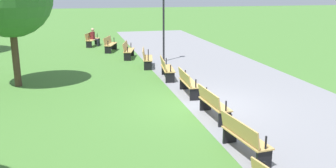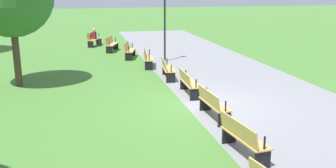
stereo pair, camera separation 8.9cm
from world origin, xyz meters
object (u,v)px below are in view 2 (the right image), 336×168
at_px(bench_0, 94,39).
at_px(bench_4, 167,68).
at_px(bench_5, 188,82).
at_px(bench_6, 213,103).
at_px(bench_2, 129,50).
at_px(bench_7, 243,137).
at_px(bench_1, 111,44).
at_px(bench_3, 147,58).
at_px(person_seated, 96,36).
at_px(lamp_post, 165,7).

bearing_deg(bench_0, bench_4, 38.61).
bearing_deg(bench_5, bench_0, -165.01).
height_order(bench_4, bench_6, same).
relative_size(bench_2, bench_7, 1.01).
bearing_deg(bench_1, bench_6, 27.89).
bearing_deg(bench_3, bench_6, 15.02).
distance_m(bench_0, bench_1, 2.61).
distance_m(bench_6, person_seated, 15.48).
distance_m(bench_0, bench_6, 15.55).
height_order(bench_1, bench_3, same).
relative_size(bench_3, person_seated, 1.40).
bearing_deg(person_seated, bench_0, -83.82).
xyz_separation_m(bench_2, person_seated, (-4.88, -1.59, 0.17)).
bearing_deg(bench_5, person_seated, -165.56).
xyz_separation_m(bench_1, bench_7, (15.45, 1.74, 0.00)).
distance_m(bench_5, bench_7, 5.22).
distance_m(bench_3, lamp_post, 2.91).
xyz_separation_m(bench_1, bench_4, (7.63, 1.74, 0.00)).
height_order(bench_1, bench_6, same).
xyz_separation_m(bench_2, lamp_post, (1.29, 1.74, 2.36)).
height_order(bench_2, person_seated, person_seated).
bearing_deg(bench_1, bench_2, 36.45).
bearing_deg(bench_1, bench_7, 25.75).
xyz_separation_m(bench_2, bench_3, (2.55, 0.58, 0.00)).
bearing_deg(bench_0, lamp_post, 52.72).
distance_m(bench_2, bench_6, 10.41).
bearing_deg(bench_4, bench_5, 10.72).
height_order(bench_6, lamp_post, lamp_post).
bearing_deg(bench_5, bench_6, 2.15).
bearing_deg(bench_3, bench_2, -156.42).
bearing_deg(lamp_post, bench_3, -42.55).
relative_size(bench_1, bench_4, 1.01).
relative_size(bench_5, bench_7, 0.98).
bearing_deg(bench_7, lamp_post, 169.80).
height_order(bench_4, bench_7, same).
distance_m(bench_0, bench_7, 18.08).
xyz_separation_m(bench_0, person_seated, (0.04, 0.14, 0.17)).
relative_size(bench_0, bench_2, 0.99).
distance_m(bench_3, bench_4, 2.61).
xyz_separation_m(bench_3, bench_6, (7.80, 0.58, 0.00)).
distance_m(bench_6, bench_7, 2.61).
xyz_separation_m(bench_0, bench_3, (7.47, 2.30, 0.00)).
bearing_deg(bench_3, lamp_post, 148.19).
height_order(bench_1, lamp_post, lamp_post).
distance_m(bench_4, bench_7, 7.82).
bearing_deg(bench_0, bench_2, 42.89).
bearing_deg(bench_2, bench_4, 25.74).
bearing_deg(bench_7, bench_5, 171.42).
bearing_deg(bench_6, lamp_post, 174.24).
bearing_deg(bench_4, lamp_post, 175.16).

